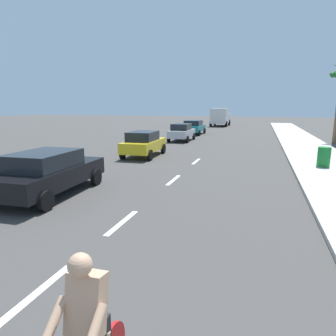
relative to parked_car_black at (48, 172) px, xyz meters
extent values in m
plane|color=#423F3D|center=(3.60, 7.91, -0.84)|extent=(160.00, 160.00, 0.00)
cube|color=#B2ADA3|center=(10.44, 9.91, -0.77)|extent=(3.60, 80.00, 0.14)
cube|color=white|center=(3.60, -4.80, -0.84)|extent=(0.16, 1.80, 0.01)
cube|color=white|center=(3.60, -1.56, -0.84)|extent=(0.16, 1.80, 0.01)
cube|color=white|center=(3.60, 3.37, -0.84)|extent=(0.16, 1.80, 0.01)
cube|color=white|center=(3.60, 7.98, -0.84)|extent=(0.16, 1.80, 0.01)
cube|color=tan|center=(5.59, -6.27, 0.44)|extent=(0.35, 0.33, 0.63)
sphere|color=tan|center=(5.59, -6.33, 0.87)|extent=(0.22, 0.22, 0.22)
cube|color=black|center=(5.58, -6.22, 0.11)|extent=(0.33, 0.23, 0.28)
cylinder|color=tan|center=(5.40, -6.54, 0.34)|extent=(0.11, 0.49, 0.41)
cube|color=black|center=(0.00, 0.06, -0.15)|extent=(2.17, 4.69, 0.64)
cube|color=black|center=(0.01, -0.17, 0.45)|extent=(1.82, 2.47, 0.56)
cylinder|color=black|center=(-1.05, 1.57, -0.52)|extent=(0.21, 0.65, 0.64)
cylinder|color=black|center=(0.88, 1.67, -0.52)|extent=(0.21, 0.65, 0.64)
cylinder|color=black|center=(1.04, -1.45, -0.52)|extent=(0.21, 0.65, 0.64)
cube|color=gold|center=(0.06, 8.79, -0.15)|extent=(1.89, 4.18, 0.64)
cube|color=black|center=(0.07, 8.58, 0.45)|extent=(1.61, 2.20, 0.56)
cylinder|color=black|center=(-0.86, 10.15, -0.52)|extent=(0.21, 0.65, 0.64)
cylinder|color=black|center=(0.87, 10.22, -0.52)|extent=(0.21, 0.65, 0.64)
cylinder|color=black|center=(-0.74, 7.35, -0.52)|extent=(0.21, 0.65, 0.64)
cylinder|color=black|center=(0.98, 7.42, -0.52)|extent=(0.21, 0.65, 0.64)
cube|color=#B7BABF|center=(0.16, 17.73, -0.15)|extent=(1.71, 4.01, 0.64)
cube|color=black|center=(0.16, 17.53, 0.45)|extent=(1.50, 2.09, 0.56)
cylinder|color=black|center=(-0.69, 19.08, -0.52)|extent=(0.19, 0.64, 0.64)
cylinder|color=black|center=(0.98, 19.10, -0.52)|extent=(0.19, 0.64, 0.64)
cylinder|color=black|center=(-0.67, 16.36, -0.52)|extent=(0.19, 0.64, 0.64)
cylinder|color=black|center=(1.01, 16.38, -0.52)|extent=(0.19, 0.64, 0.64)
cube|color=#14727A|center=(-0.21, 24.41, -0.15)|extent=(1.91, 4.53, 0.64)
cube|color=black|center=(-0.22, 24.19, 0.45)|extent=(1.68, 2.36, 0.56)
cylinder|color=black|center=(-1.16, 25.95, -0.52)|extent=(0.18, 0.64, 0.64)
cylinder|color=black|center=(0.74, 25.95, -0.52)|extent=(0.18, 0.64, 0.64)
cylinder|color=black|center=(-1.17, 22.87, -0.52)|extent=(0.18, 0.64, 0.64)
cylinder|color=black|center=(0.73, 22.87, -0.52)|extent=(0.18, 0.64, 0.64)
cube|color=beige|center=(0.72, 42.07, 0.36)|extent=(2.44, 2.38, 1.40)
cube|color=silver|center=(0.68, 39.08, 0.81)|extent=(2.46, 4.20, 2.30)
cylinder|color=black|center=(-0.48, 41.96, -0.39)|extent=(0.29, 0.90, 0.90)
cylinder|color=black|center=(1.92, 41.92, -0.39)|extent=(0.29, 0.90, 0.90)
cylinder|color=black|center=(-0.54, 38.06, -0.39)|extent=(0.29, 0.90, 0.90)
cylinder|color=black|center=(1.86, 38.02, -0.39)|extent=(0.29, 0.90, 0.90)
cylinder|color=#19722D|center=(10.10, 7.72, -0.21)|extent=(0.60, 0.60, 0.98)
camera|label=1|loc=(7.04, -8.35, 2.24)|focal=31.49mm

